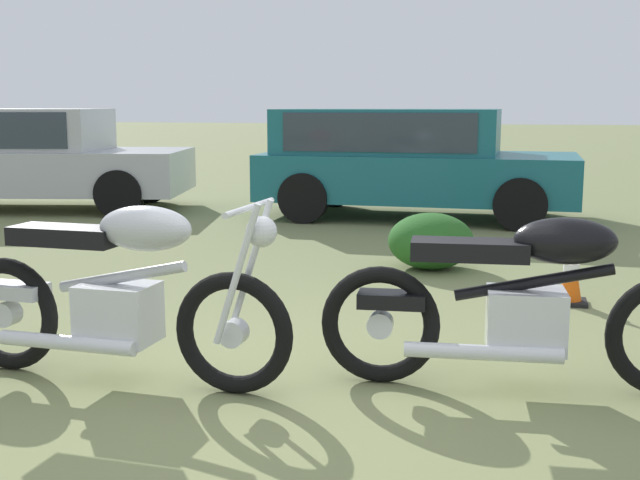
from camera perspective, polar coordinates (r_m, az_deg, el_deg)
ground_plane at (r=4.28m, az=-2.25°, el=-10.85°), size 120.00×120.00×0.00m
motorcycle_silver at (r=4.48m, az=-14.04°, el=-3.69°), size 2.02×0.64×1.02m
motorcycle_black at (r=4.35m, az=14.39°, el=-4.26°), size 2.12×0.64×1.02m
car_silver at (r=12.40m, az=-20.39°, el=5.73°), size 4.85×2.70×1.43m
car_teal at (r=10.85m, az=5.91°, el=6.00°), size 4.09×1.97×1.43m
shrub_low at (r=7.47m, az=7.80°, el=-0.06°), size 0.78×0.79×0.51m
traffic_cone at (r=6.38m, az=17.25°, el=-2.32°), size 0.25×0.25×0.50m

